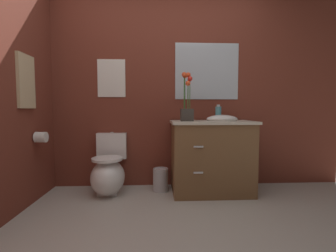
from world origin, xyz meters
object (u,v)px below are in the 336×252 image
wall_poster (111,78)px  wall_mirror (207,71)px  vanity_cabinet (211,156)px  toilet_paper_roll (41,137)px  toilet (109,172)px  hanging_towel (26,82)px  soap_bottle (218,113)px  trash_bin (161,179)px  flower_vase (187,106)px

wall_poster → wall_mirror: 1.20m
vanity_cabinet → toilet_paper_roll: size_ratio=9.26×
toilet → wall_poster: bearing=90.0°
wall_mirror → hanging_towel: bearing=-162.4°
soap_bottle → hanging_towel: bearing=-169.8°
vanity_cabinet → wall_mirror: size_ratio=1.27×
hanging_towel → wall_poster: bearing=40.4°
toilet → hanging_towel: (-0.71, -0.34, 1.00)m
vanity_cabinet → trash_bin: 0.67m
flower_vase → wall_poster: 1.02m
toilet → toilet_paper_roll: bearing=-163.3°
flower_vase → wall_poster: size_ratio=1.19×
hanging_towel → vanity_cabinet: bearing=9.3°
flower_vase → soap_bottle: (0.38, 0.08, -0.09)m
vanity_cabinet → trash_bin: (-0.59, 0.08, -0.29)m
soap_bottle → toilet_paper_roll: 1.96m
trash_bin → hanging_towel: size_ratio=0.52×
toilet → vanity_cabinet: vanity_cabinet is taller
toilet → trash_bin: size_ratio=2.54×
soap_bottle → trash_bin: soap_bottle is taller
toilet → trash_bin: 0.61m
flower_vase → toilet_paper_roll: flower_vase is taller
flower_vase → trash_bin: flower_vase is taller
soap_bottle → wall_mirror: (-0.09, 0.25, 0.52)m
toilet → wall_poster: size_ratio=1.49×
soap_bottle → toilet_paper_roll: bearing=-173.6°
toilet_paper_roll → soap_bottle: bearing=6.4°
toilet → soap_bottle: size_ratio=3.64×
vanity_cabinet → flower_vase: bearing=-173.1°
trash_bin → wall_mirror: size_ratio=0.34×
soap_bottle → wall_mirror: 0.59m
toilet → flower_vase: bearing=-4.0°
wall_poster → toilet_paper_roll: wall_poster is taller
wall_poster → wall_mirror: bearing=0.0°
trash_bin → wall_poster: 1.38m
soap_bottle → wall_mirror: size_ratio=0.24×
wall_poster → hanging_towel: (-0.71, -0.60, -0.12)m
vanity_cabinet → soap_bottle: (0.09, 0.05, 0.49)m
soap_bottle → wall_poster: size_ratio=0.41×
toilet → flower_vase: 1.19m
soap_bottle → wall_poster: wall_poster is taller
wall_mirror → vanity_cabinet: bearing=-89.5°
wall_poster → trash_bin: bearing=-19.8°
toilet_paper_roll → toilet: bearing=16.7°
trash_bin → wall_mirror: (0.59, 0.22, 1.31)m
wall_mirror → wall_poster: bearing=180.0°
flower_vase → trash_bin: (-0.30, 0.11, -0.88)m
flower_vase → toilet_paper_roll: bearing=-175.1°
soap_bottle → toilet: bearing=-179.1°
hanging_towel → trash_bin: bearing=16.5°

